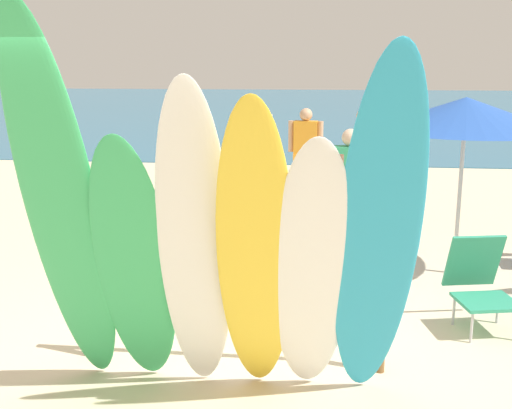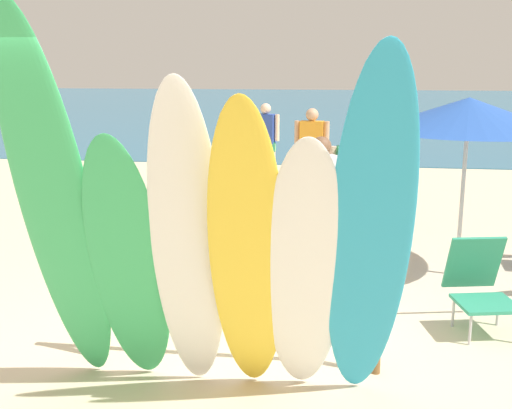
{
  "view_description": "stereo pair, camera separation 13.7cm",
  "coord_description": "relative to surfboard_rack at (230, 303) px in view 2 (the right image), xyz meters",
  "views": [
    {
      "loc": [
        0.68,
        -4.53,
        2.37
      ],
      "look_at": [
        0.0,
        1.55,
        0.96
      ],
      "focal_mm": 43.62,
      "sensor_mm": 36.0,
      "label": 1
    },
    {
      "loc": [
        0.81,
        -4.51,
        2.37
      ],
      "look_at": [
        0.0,
        1.55,
        0.96
      ],
      "focal_mm": 43.62,
      "sensor_mm": 36.0,
      "label": 2
    }
  ],
  "objects": [
    {
      "name": "surfboard_rack",
      "position": [
        0.0,
        0.0,
        0.0
      ],
      "size": [
        2.41,
        0.07,
        0.68
      ],
      "color": "brown",
      "rests_on": "ground"
    },
    {
      "name": "ground",
      "position": [
        0.0,
        14.0,
        -0.52
      ],
      "size": [
        60.0,
        60.0,
        0.0
      ],
      "primitive_type": "plane",
      "color": "beige"
    },
    {
      "name": "beachgoer_by_water",
      "position": [
        1.25,
        4.87,
        0.46
      ],
      "size": [
        0.44,
        0.64,
        1.69
      ],
      "rotation": [
        0.0,
        0.0,
        4.66
      ],
      "color": "tan",
      "rests_on": "ground"
    },
    {
      "name": "beachgoer_near_rack",
      "position": [
        -0.66,
        7.9,
        0.38
      ],
      "size": [
        0.57,
        0.31,
        1.56
      ],
      "rotation": [
        0.0,
        0.0,
        2.85
      ],
      "color": "beige",
      "rests_on": "ground"
    },
    {
      "name": "surfboard_white_4",
      "position": [
        0.61,
        -0.63,
        0.47
      ],
      "size": [
        0.6,
        0.94,
        1.98
      ],
      "primitive_type": "ellipsoid",
      "rotation": [
        0.4,
        0.0,
        0.07
      ],
      "color": "white",
      "rests_on": "ground"
    },
    {
      "name": "surfboard_green_1",
      "position": [
        -0.6,
        -0.59,
        0.46
      ],
      "size": [
        0.58,
        0.84,
        1.96
      ],
      "primitive_type": "ellipsoid",
      "rotation": [
        0.37,
        0.0,
        0.05
      ],
      "color": "#38B266",
      "rests_on": "ground"
    },
    {
      "name": "ocean_water",
      "position": [
        0.0,
        29.86,
        -0.51
      ],
      "size": [
        60.0,
        40.0,
        0.02
      ],
      "primitive_type": "cube",
      "color": "teal",
      "rests_on": "ground"
    },
    {
      "name": "surfboard_green_0",
      "position": [
        -1.03,
        -0.71,
        0.85
      ],
      "size": [
        0.53,
        1.04,
        2.75
      ],
      "primitive_type": "ellipsoid",
      "rotation": [
        0.34,
        0.0,
        -0.01
      ],
      "color": "#38B266",
      "rests_on": "ground"
    },
    {
      "name": "beachgoer_photographing",
      "position": [
        0.34,
        6.21,
        0.4
      ],
      "size": [
        0.6,
        0.25,
        1.59
      ],
      "rotation": [
        0.0,
        0.0,
        6.19
      ],
      "color": "tan",
      "rests_on": "ground"
    },
    {
      "name": "beachgoer_midbeach",
      "position": [
        0.99,
        3.17,
        0.38
      ],
      "size": [
        0.59,
        0.25,
        1.57
      ],
      "rotation": [
        0.0,
        0.0,
        3.25
      ],
      "color": "beige",
      "rests_on": "ground"
    },
    {
      "name": "beach_chair_red",
      "position": [
        2.1,
        1.0,
        -0.09
      ],
      "size": [
        0.62,
        0.74,
        0.83
      ],
      "rotation": [
        0.0,
        0.0,
        0.21
      ],
      "color": "#B7B7BC",
      "rests_on": "ground"
    },
    {
      "name": "distant_boat",
      "position": [
        5.03,
        20.22,
        -0.4
      ],
      "size": [
        3.26,
        1.22,
        0.26
      ],
      "color": "teal",
      "rests_on": "ground"
    },
    {
      "name": "surfboard_white_2",
      "position": [
        -0.16,
        -0.65,
        0.64
      ],
      "size": [
        0.57,
        0.89,
        2.31
      ],
      "primitive_type": "ellipsoid",
      "rotation": [
        0.33,
        0.0,
        0.09
      ],
      "color": "white",
      "rests_on": "ground"
    },
    {
      "name": "beach_umbrella",
      "position": [
        2.18,
        2.45,
        1.3
      ],
      "size": [
        2.01,
        2.01,
        2.0
      ],
      "color": "silver",
      "rests_on": "ground"
    },
    {
      "name": "beachgoer_strolling",
      "position": [
        0.63,
        2.21,
        0.39
      ],
      "size": [
        0.53,
        0.38,
        1.58
      ],
      "rotation": [
        0.0,
        0.0,
        0.54
      ],
      "color": "brown",
      "rests_on": "ground"
    },
    {
      "name": "surfboard_teal_5",
      "position": [
        1.02,
        -0.72,
        0.73
      ],
      "size": [
        0.6,
        1.09,
        2.51
      ],
      "primitive_type": "ellipsoid",
      "rotation": [
        0.38,
        0.0,
        0.07
      ],
      "color": "#289EC6",
      "rests_on": "ground"
    },
    {
      "name": "surfboard_yellow_3",
      "position": [
        0.25,
        -0.69,
        0.59
      ],
      "size": [
        0.55,
        1.02,
        2.22
      ],
      "primitive_type": "ellipsoid",
      "rotation": [
        0.4,
        0.0,
        0.05
      ],
      "color": "yellow",
      "rests_on": "ground"
    }
  ]
}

